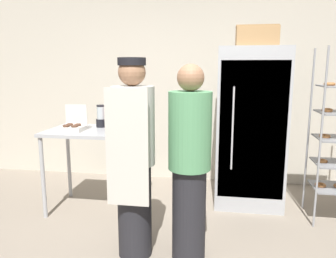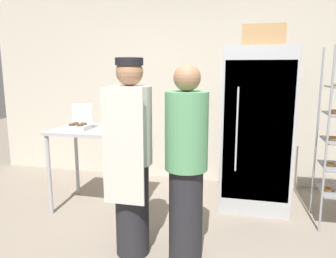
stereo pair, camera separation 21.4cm
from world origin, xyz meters
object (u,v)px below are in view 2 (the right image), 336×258
donut_box (79,125)px  person_customer (186,164)px  cardboard_storage_box (263,36)px  blender_pitcher (107,117)px  person_baker (131,156)px  binder_stack (128,123)px  refrigerator (256,129)px

donut_box → person_customer: (1.35, -0.72, -0.14)m
cardboard_storage_box → blender_pitcher: bearing=-172.8°
donut_box → blender_pitcher: 0.36m
blender_pitcher → person_baker: size_ratio=0.15×
donut_box → cardboard_storage_box: size_ratio=0.62×
binder_stack → cardboard_storage_box: cardboard_storage_box is taller
refrigerator → donut_box: refrigerator is taller
refrigerator → cardboard_storage_box: size_ratio=4.13×
refrigerator → binder_stack: bearing=-168.1°
blender_pitcher → binder_stack: blender_pitcher is taller
person_baker → person_customer: person_baker is taller
refrigerator → donut_box: bearing=-163.8°
cardboard_storage_box → person_customer: 1.74m
refrigerator → blender_pitcher: 1.73m
binder_stack → person_customer: bearing=-48.8°
binder_stack → donut_box: bearing=-152.5°
donut_box → person_customer: 1.53m
cardboard_storage_box → person_baker: 1.94m
refrigerator → binder_stack: size_ratio=5.91×
donut_box → person_baker: bearing=-40.2°
blender_pitcher → cardboard_storage_box: 1.95m
person_baker → cardboard_storage_box: bearing=49.0°
person_customer → donut_box: bearing=151.7°
donut_box → binder_stack: donut_box is taller
binder_stack → person_baker: person_baker is taller
donut_box → cardboard_storage_box: (1.95, 0.48, 0.96)m
binder_stack → person_customer: 1.31m
refrigerator → person_baker: bearing=-128.9°
donut_box → person_baker: size_ratio=0.16×
refrigerator → person_baker: refrigerator is taller
refrigerator → donut_box: size_ratio=6.65×
person_customer → person_baker: bearing=-177.5°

